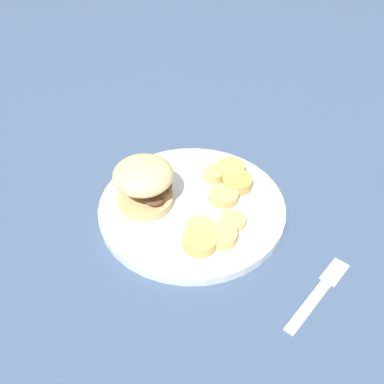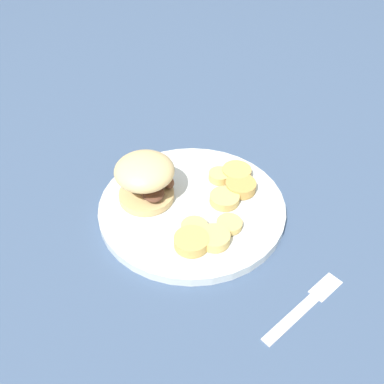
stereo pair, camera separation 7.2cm
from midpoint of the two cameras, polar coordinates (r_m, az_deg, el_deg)
The scene contains 12 objects.
ground_plane at distance 0.75m, azimuth 2.75°, elevation -2.52°, with size 4.00×4.00×0.00m, color #3D5170.
dinner_plate at distance 0.74m, azimuth 2.78°, elevation -1.99°, with size 0.31×0.31×0.02m.
sandwich at distance 0.72m, azimuth -3.05°, elevation 1.80°, with size 0.10×0.10×0.08m.
potato_round_0 at distance 0.74m, azimuth 6.94°, elevation -0.96°, with size 0.05×0.05×0.01m, color #DBB766.
potato_round_1 at distance 0.78m, azimuth 6.14°, elevation 1.95°, with size 0.04×0.04×0.01m, color #DBB766.
potato_round_2 at distance 0.69m, azimuth 3.29°, elevation -4.74°, with size 0.04×0.04×0.01m, color #DBB766.
potato_round_3 at distance 0.68m, azimuth 6.21°, elevation -5.90°, with size 0.05×0.05×0.02m, color #DBB766.
potato_round_4 at distance 0.70m, azimuth 7.70°, elevation -4.20°, with size 0.04×0.04×0.01m, color #DBB766.
potato_round_5 at distance 0.77m, azimuth 8.72°, elevation 0.82°, with size 0.05×0.05×0.02m, color tan.
potato_round_6 at distance 0.67m, azimuth 3.04°, elevation -6.44°, with size 0.05×0.05×0.02m, color tan.
potato_round_7 at distance 0.79m, azimuth 8.30°, elevation 2.34°, with size 0.05×0.05×0.02m, color tan.
fork at distance 0.65m, azimuth 17.24°, elevation -13.91°, with size 0.15×0.07×0.00m.
Camera 2 is at (-0.20, -0.50, 0.53)m, focal length 42.00 mm.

